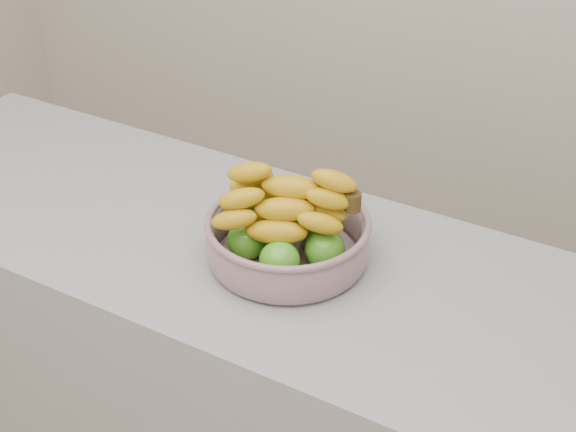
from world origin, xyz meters
name	(u,v)px	position (x,y,z in m)	size (l,w,h in m)	color
counter	(264,409)	(0.00, 0.64, 0.45)	(2.00, 0.60, 0.90)	#9D9DA5
fruit_bowl	(288,234)	(0.06, 0.64, 0.96)	(0.32, 0.32, 0.19)	#919DAE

